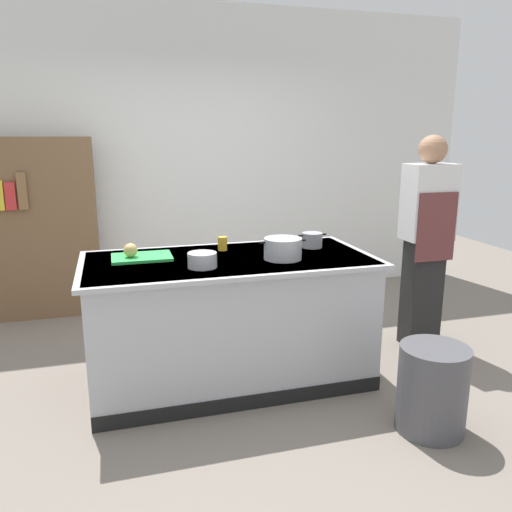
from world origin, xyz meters
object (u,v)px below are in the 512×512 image
at_px(juice_cup, 222,244).
at_px(bookshelf, 36,229).
at_px(stock_pot, 283,249).
at_px(onion, 131,250).
at_px(sauce_pan, 312,240).
at_px(mixing_bowl, 202,260).
at_px(trash_bin, 432,389).
at_px(person_chef, 426,238).

bearing_deg(juice_cup, bookshelf, 133.02).
bearing_deg(juice_cup, stock_pot, -47.44).
distance_m(onion, sauce_pan, 1.32).
xyz_separation_m(sauce_pan, juice_cup, (-0.66, 0.09, -0.01)).
xyz_separation_m(mixing_bowl, trash_bin, (1.22, -0.76, -0.68)).
bearing_deg(stock_pot, mixing_bowl, -172.86).
xyz_separation_m(sauce_pan, trash_bin, (0.33, -1.11, -0.69)).
height_order(stock_pot, sauce_pan, stock_pot).
height_order(onion, mixing_bowl, onion).
xyz_separation_m(sauce_pan, bookshelf, (-2.12, 1.65, -0.10)).
xyz_separation_m(stock_pot, person_chef, (1.32, 0.30, -0.06)).
height_order(stock_pot, mixing_bowl, stock_pot).
bearing_deg(sauce_pan, stock_pot, -139.69).
distance_m(onion, bookshelf, 1.86).
distance_m(juice_cup, bookshelf, 2.13).
relative_size(sauce_pan, trash_bin, 0.42).
distance_m(onion, mixing_bowl, 0.54).
bearing_deg(onion, bookshelf, 115.55).
relative_size(onion, juice_cup, 0.94).
distance_m(sauce_pan, mixing_bowl, 0.96).
height_order(sauce_pan, mixing_bowl, sauce_pan).
xyz_separation_m(trash_bin, person_chef, (0.67, 1.13, 0.65)).
height_order(onion, trash_bin, onion).
bearing_deg(onion, mixing_bowl, -37.11).
relative_size(sauce_pan, juice_cup, 2.19).
bearing_deg(trash_bin, person_chef, 59.52).
height_order(mixing_bowl, bookshelf, bookshelf).
bearing_deg(sauce_pan, juice_cup, 172.20).
bearing_deg(juice_cup, person_chef, -2.32).
height_order(stock_pot, trash_bin, stock_pot).
xyz_separation_m(stock_pot, juice_cup, (-0.34, 0.37, -0.02)).
distance_m(stock_pot, person_chef, 1.36).
bearing_deg(juice_cup, onion, -170.10).
relative_size(onion, mixing_bowl, 0.51).
height_order(person_chef, bookshelf, person_chef).
xyz_separation_m(mixing_bowl, person_chef, (1.89, 0.37, -0.03)).
bearing_deg(mixing_bowl, onion, 142.89).
xyz_separation_m(stock_pot, trash_bin, (0.65, -0.83, -0.71)).
xyz_separation_m(mixing_bowl, bookshelf, (-1.23, 2.00, -0.10)).
height_order(mixing_bowl, trash_bin, mixing_bowl).
relative_size(onion, sauce_pan, 0.43).
bearing_deg(bookshelf, person_chef, -27.57).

